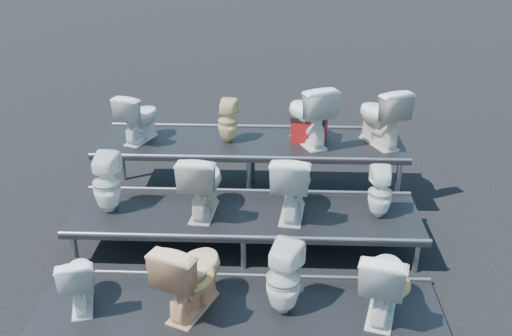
{
  "coord_description": "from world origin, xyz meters",
  "views": [
    {
      "loc": [
        0.37,
        -6.02,
        3.89
      ],
      "look_at": [
        0.12,
        0.1,
        1.02
      ],
      "focal_mm": 40.0,
      "sensor_mm": 36.0,
      "label": 1
    }
  ],
  "objects_px": {
    "toilet_8": "(139,117)",
    "toilet_9": "(228,121)",
    "toilet_5": "(202,183)",
    "red_crate": "(309,129)",
    "toilet_2": "(283,279)",
    "toilet_7": "(380,193)",
    "toilet_10": "(309,113)",
    "toilet_11": "(381,116)",
    "toilet_1": "(191,273)",
    "toilet_6": "(292,184)",
    "toilet_0": "(78,279)",
    "toilet_3": "(384,280)",
    "toilet_4": "(107,183)"
  },
  "relations": [
    {
      "from": "toilet_0",
      "to": "toilet_9",
      "type": "relative_size",
      "value": 1.08
    },
    {
      "from": "toilet_8",
      "to": "toilet_7",
      "type": "bearing_deg",
      "value": 178.79
    },
    {
      "from": "toilet_2",
      "to": "toilet_6",
      "type": "distance_m",
      "value": 1.37
    },
    {
      "from": "toilet_3",
      "to": "toilet_4",
      "type": "bearing_deg",
      "value": -6.92
    },
    {
      "from": "toilet_8",
      "to": "red_crate",
      "type": "bearing_deg",
      "value": -156.78
    },
    {
      "from": "toilet_5",
      "to": "toilet_11",
      "type": "height_order",
      "value": "toilet_11"
    },
    {
      "from": "toilet_3",
      "to": "toilet_10",
      "type": "bearing_deg",
      "value": -59.87
    },
    {
      "from": "toilet_0",
      "to": "toilet_4",
      "type": "distance_m",
      "value": 1.37
    },
    {
      "from": "toilet_0",
      "to": "toilet_5",
      "type": "distance_m",
      "value": 1.79
    },
    {
      "from": "toilet_6",
      "to": "toilet_2",
      "type": "bearing_deg",
      "value": 92.75
    },
    {
      "from": "toilet_0",
      "to": "toilet_1",
      "type": "distance_m",
      "value": 1.17
    },
    {
      "from": "toilet_3",
      "to": "toilet_0",
      "type": "bearing_deg",
      "value": 15.69
    },
    {
      "from": "toilet_7",
      "to": "toilet_3",
      "type": "bearing_deg",
      "value": 85.36
    },
    {
      "from": "toilet_5",
      "to": "toilet_8",
      "type": "distance_m",
      "value": 1.69
    },
    {
      "from": "toilet_10",
      "to": "toilet_0",
      "type": "bearing_deg",
      "value": 22.46
    },
    {
      "from": "toilet_5",
      "to": "toilet_6",
      "type": "bearing_deg",
      "value": -174.24
    },
    {
      "from": "toilet_3",
      "to": "toilet_4",
      "type": "xyz_separation_m",
      "value": [
        -3.12,
        1.3,
        0.36
      ]
    },
    {
      "from": "toilet_6",
      "to": "toilet_8",
      "type": "relative_size",
      "value": 1.19
    },
    {
      "from": "toilet_3",
      "to": "toilet_4",
      "type": "relative_size",
      "value": 1.1
    },
    {
      "from": "toilet_10",
      "to": "toilet_11",
      "type": "bearing_deg",
      "value": 155.52
    },
    {
      "from": "toilet_1",
      "to": "toilet_9",
      "type": "height_order",
      "value": "toilet_9"
    },
    {
      "from": "toilet_6",
      "to": "toilet_9",
      "type": "relative_size",
      "value": 1.37
    },
    {
      "from": "toilet_7",
      "to": "toilet_9",
      "type": "height_order",
      "value": "toilet_9"
    },
    {
      "from": "toilet_11",
      "to": "red_crate",
      "type": "relative_size",
      "value": 1.8
    },
    {
      "from": "toilet_5",
      "to": "toilet_10",
      "type": "xyz_separation_m",
      "value": [
        1.3,
        1.3,
        0.42
      ]
    },
    {
      "from": "toilet_0",
      "to": "toilet_3",
      "type": "height_order",
      "value": "toilet_3"
    },
    {
      "from": "toilet_4",
      "to": "toilet_7",
      "type": "distance_m",
      "value": 3.26
    },
    {
      "from": "toilet_8",
      "to": "toilet_2",
      "type": "bearing_deg",
      "value": 148.82
    },
    {
      "from": "red_crate",
      "to": "toilet_3",
      "type": "bearing_deg",
      "value": -63.95
    },
    {
      "from": "toilet_0",
      "to": "toilet_4",
      "type": "xyz_separation_m",
      "value": [
        -0.02,
        1.3,
        0.45
      ]
    },
    {
      "from": "toilet_2",
      "to": "toilet_10",
      "type": "distance_m",
      "value": 2.75
    },
    {
      "from": "toilet_3",
      "to": "red_crate",
      "type": "xyz_separation_m",
      "value": [
        -0.65,
        2.68,
        0.56
      ]
    },
    {
      "from": "toilet_10",
      "to": "toilet_11",
      "type": "distance_m",
      "value": 0.97
    },
    {
      "from": "toilet_4",
      "to": "red_crate",
      "type": "bearing_deg",
      "value": -145.2
    },
    {
      "from": "toilet_5",
      "to": "toilet_9",
      "type": "xyz_separation_m",
      "value": [
        0.2,
        1.3,
        0.3
      ]
    },
    {
      "from": "toilet_4",
      "to": "toilet_11",
      "type": "bearing_deg",
      "value": -153.5
    },
    {
      "from": "toilet_0",
      "to": "toilet_9",
      "type": "distance_m",
      "value": 3.02
    },
    {
      "from": "toilet_5",
      "to": "toilet_8",
      "type": "bearing_deg",
      "value": -45.9
    },
    {
      "from": "toilet_8",
      "to": "toilet_9",
      "type": "height_order",
      "value": "toilet_8"
    },
    {
      "from": "toilet_2",
      "to": "toilet_3",
      "type": "distance_m",
      "value": 1.0
    },
    {
      "from": "red_crate",
      "to": "toilet_2",
      "type": "bearing_deg",
      "value": -85.07
    },
    {
      "from": "toilet_10",
      "to": "red_crate",
      "type": "height_order",
      "value": "toilet_10"
    },
    {
      "from": "toilet_6",
      "to": "toilet_11",
      "type": "bearing_deg",
      "value": -125.68
    },
    {
      "from": "toilet_11",
      "to": "toilet_3",
      "type": "bearing_deg",
      "value": 58.47
    },
    {
      "from": "toilet_0",
      "to": "toilet_11",
      "type": "height_order",
      "value": "toilet_11"
    },
    {
      "from": "toilet_6",
      "to": "toilet_10",
      "type": "height_order",
      "value": "toilet_10"
    },
    {
      "from": "toilet_6",
      "to": "toilet_9",
      "type": "height_order",
      "value": "toilet_9"
    },
    {
      "from": "toilet_6",
      "to": "toilet_9",
      "type": "distance_m",
      "value": 1.59
    },
    {
      "from": "toilet_10",
      "to": "toilet_8",
      "type": "bearing_deg",
      "value": -24.48
    },
    {
      "from": "toilet_0",
      "to": "toilet_6",
      "type": "distance_m",
      "value": 2.6
    }
  ]
}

